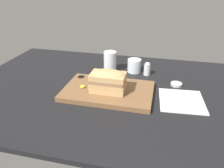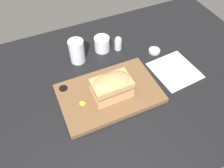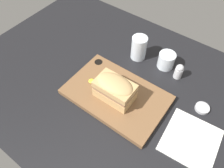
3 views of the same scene
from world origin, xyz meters
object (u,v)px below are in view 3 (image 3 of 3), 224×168
(sandwich, at_px, (115,89))
(napkin, at_px, (191,140))
(wine_glass, at_px, (166,61))
(condiment_dish, at_px, (202,108))
(water_glass, at_px, (139,49))
(serving_board, at_px, (116,95))
(salt_shaker, at_px, (179,71))

(sandwich, bearing_deg, napkin, 3.75)
(wine_glass, height_order, condiment_dish, wine_glass)
(water_glass, relative_size, napkin, 0.54)
(condiment_dish, bearing_deg, napkin, -82.61)
(serving_board, height_order, napkin, serving_board)
(water_glass, bearing_deg, condiment_dish, -14.92)
(napkin, bearing_deg, sandwich, -176.25)
(napkin, bearing_deg, water_glass, 147.28)
(napkin, xyz_separation_m, salt_shaker, (-0.17, 0.23, 0.03))
(wine_glass, distance_m, napkin, 0.35)
(sandwich, height_order, salt_shaker, sandwich)
(sandwich, distance_m, salt_shaker, 0.29)
(sandwich, distance_m, napkin, 0.32)
(wine_glass, distance_m, condiment_dish, 0.25)
(wine_glass, relative_size, condiment_dish, 1.34)
(serving_board, height_order, water_glass, water_glass)
(wine_glass, xyz_separation_m, salt_shaker, (0.07, -0.02, 0.00))
(serving_board, distance_m, water_glass, 0.24)
(salt_shaker, distance_m, condiment_dish, 0.17)
(serving_board, distance_m, condiment_dish, 0.33)
(sandwich, relative_size, water_glass, 1.35)
(water_glass, relative_size, salt_shaker, 1.55)
(napkin, bearing_deg, condiment_dish, 97.39)
(napkin, bearing_deg, wine_glass, 132.74)
(serving_board, xyz_separation_m, wine_glass, (0.08, 0.26, 0.02))
(salt_shaker, bearing_deg, condiment_dish, -31.29)
(water_glass, distance_m, wine_glass, 0.13)
(wine_glass, height_order, napkin, wine_glass)
(sandwich, xyz_separation_m, wine_glass, (0.07, 0.28, -0.04))
(salt_shaker, bearing_deg, water_glass, 179.28)
(salt_shaker, bearing_deg, sandwich, -119.86)
(serving_board, bearing_deg, napkin, 0.76)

